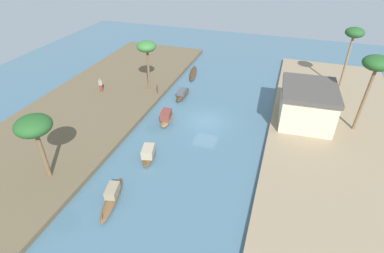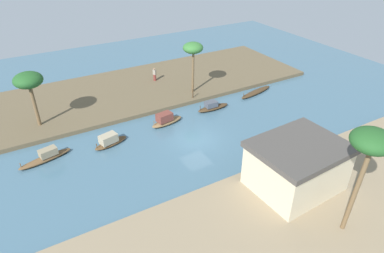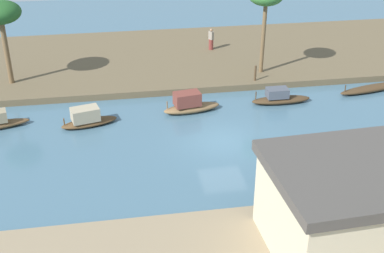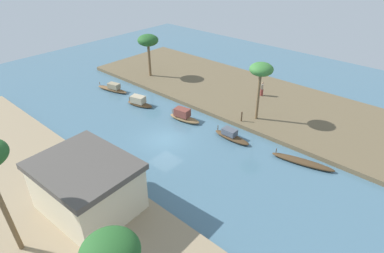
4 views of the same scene
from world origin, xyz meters
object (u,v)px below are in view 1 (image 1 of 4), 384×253
Objects in this scene: mooring_post at (157,89)px; palm_tree_left_near at (147,48)px; palm_tree_right_tall at (376,66)px; sampan_midstream at (149,153)px; palm_tree_left_far at (34,127)px; riverside_building at (307,104)px; palm_tree_right_short at (354,35)px; sampan_with_red_awning at (182,94)px; sampan_open_hull at (112,196)px; sampan_foreground at (167,117)px; person_on_near_bank at (101,86)px; sampan_upstream_small at (193,73)px.

palm_tree_left_near is at bearing -120.52° from mooring_post.
mooring_post is 22.61m from palm_tree_right_tall.
palm_tree_left_far is at bearing -65.22° from sampan_midstream.
riverside_building is (-15.28, 19.20, -2.78)m from palm_tree_left_far.
palm_tree_right_short is at bearing 108.36° from palm_tree_left_near.
palm_tree_left_far is 28.43m from palm_tree_right_tall.
sampan_with_red_awning is at bearing -100.02° from riverside_building.
palm_tree_left_near is 0.88× the size of riverside_building.
palm_tree_right_short is at bearing 124.74° from sampan_midstream.
palm_tree_left_near is 17.09m from palm_tree_left_far.
palm_tree_right_tall is at bearing 117.72° from sampan_open_hull.
palm_tree_left_near is (-5.82, -4.63, 5.12)m from sampan_foreground.
sampan_midstream is 6.20m from sampan_foreground.
mooring_post is (-4.99, -3.22, 0.45)m from sampan_foreground.
riverside_building is (1.77, 14.03, 1.95)m from sampan_with_red_awning.
sampan_open_hull is 0.84× the size of palm_tree_left_far.
sampan_open_hull is 11.65m from sampan_foreground.
sampan_open_hull is (17.46, 0.72, 0.01)m from sampan_with_red_awning.
palm_tree_right_short reaches higher than mooring_post.
sampan_foreground is 10.49m from person_on_near_bank.
sampan_upstream_small is at bearing 171.91° from sampan_midstream.
palm_tree_right_short is at bearing -175.38° from palm_tree_right_tall.
palm_tree_right_short is (-13.25, 17.76, 6.53)m from sampan_foreground.
palm_tree_left_far is (17.06, -0.86, -0.52)m from palm_tree_left_near.
palm_tree_right_short is (-7.43, 18.08, 6.67)m from sampan_with_red_awning.
sampan_upstream_small is at bearing -113.92° from palm_tree_right_tall.
palm_tree_left_far is 33.82m from palm_tree_right_short.
riverside_building reaches higher than sampan_midstream.
sampan_upstream_small is 7.90m from mooring_post.
sampan_with_red_awning is at bearing -15.54° from person_on_near_bank.
sampan_midstream is 0.93× the size of sampan_foreground.
sampan_midstream is at bearing 5.30° from sampan_with_red_awning.
mooring_post is at bearing -95.99° from riverside_building.
person_on_near_bank is 30.02m from palm_tree_right_short.
sampan_foreground is at bearing 173.41° from sampan_midstream.
sampan_foreground is at bearing -78.25° from palm_tree_right_tall.
palm_tree_right_tall is 6.77m from riverside_building.
sampan_foreground is 0.61× the size of palm_tree_left_near.
person_on_near_bank reaches higher than sampan_upstream_small.
palm_tree_right_tall is (1.97, 23.15, 1.45)m from palm_tree_left_near.
riverside_building is at bearing 47.73° from sampan_upstream_small.
sampan_upstream_small is 20.13m from palm_tree_right_short.
sampan_foreground is (-6.15, -0.81, 0.05)m from sampan_midstream.
palm_tree_right_tall reaches higher than riverside_building.
mooring_post is at bearing -92.99° from palm_tree_right_tall.
person_on_near_bank reaches higher than sampan_foreground.
sampan_foreground is 9.03m from palm_tree_left_near.
palm_tree_left_near is (-11.97, -5.44, 5.17)m from sampan_midstream.
sampan_with_red_awning is at bearing -95.96° from palm_tree_right_tall.
palm_tree_left_near is at bearing -94.86° from palm_tree_right_tall.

